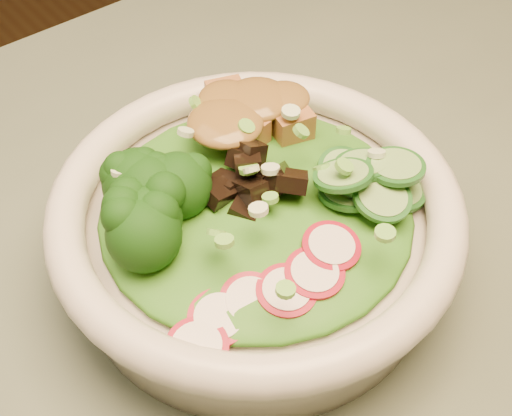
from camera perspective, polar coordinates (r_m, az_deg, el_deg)
salad_bowl at (r=0.45m, az=0.00°, el=-1.64°), size 0.26×0.26×0.07m
lettuce_bed at (r=0.44m, az=0.00°, el=0.09°), size 0.19×0.19×0.02m
broccoli_florets at (r=0.42m, az=-7.95°, el=0.19°), size 0.10×0.09×0.04m
radish_slices at (r=0.40m, az=2.04°, el=-6.20°), size 0.11×0.08×0.02m
cucumber_slices at (r=0.44m, az=8.02°, el=2.01°), size 0.09×0.09×0.03m
mushroom_heap at (r=0.44m, az=-0.27°, el=2.36°), size 0.09×0.09×0.04m
tofu_cubes at (r=0.47m, az=-1.11°, el=6.36°), size 0.10×0.09×0.03m
peanut_sauce at (r=0.46m, az=-1.13°, el=7.51°), size 0.07×0.05×0.02m
scallion_garnish at (r=0.42m, az=0.00°, el=2.17°), size 0.18×0.18×0.02m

